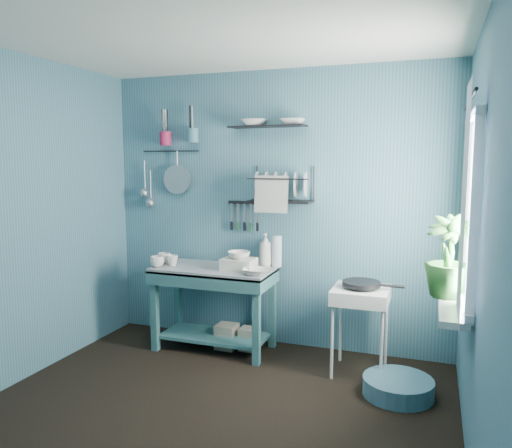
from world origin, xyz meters
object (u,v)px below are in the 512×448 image
(frying_pan, at_px, (361,284))
(dish_rack, at_px, (281,184))
(mug_right, at_px, (164,258))
(mug_mid, at_px, (173,260))
(utensil_cup_teal, at_px, (193,135))
(wash_tub, at_px, (239,264))
(potted_plant, at_px, (449,256))
(utensil_cup_magenta, at_px, (165,139))
(mug_left, at_px, (157,262))
(hotplate_stand, at_px, (360,331))
(storage_tin_small, at_px, (248,339))
(storage_tin_large, at_px, (227,336))
(soap_bottle, at_px, (265,250))
(colander, at_px, (177,179))
(floor_basin, at_px, (398,387))
(water_bottle, at_px, (277,251))
(work_counter, at_px, (214,308))

(frying_pan, height_order, dish_rack, dish_rack)
(mug_right, bearing_deg, mug_mid, -26.57)
(dish_rack, distance_m, utensil_cup_teal, 0.98)
(wash_tub, xyz_separation_m, potted_plant, (1.68, -0.61, 0.29))
(mug_right, xyz_separation_m, utensil_cup_magenta, (-0.11, 0.27, 1.10))
(frying_pan, bearing_deg, mug_left, -177.48)
(wash_tub, distance_m, hotplate_stand, 1.16)
(wash_tub, xyz_separation_m, storage_tin_small, (0.05, 0.10, -0.70))
(potted_plant, height_order, storage_tin_large, potted_plant)
(soap_bottle, relative_size, potted_plant, 0.57)
(utensil_cup_teal, xyz_separation_m, potted_plant, (2.25, -0.90, -0.84))
(mug_mid, bearing_deg, dish_rack, 16.57)
(storage_tin_small, bearing_deg, soap_bottle, 45.00)
(frying_pan, height_order, colander, colander)
(frying_pan, relative_size, storage_tin_large, 1.36)
(dish_rack, height_order, utensil_cup_teal, utensil_cup_teal)
(frying_pan, relative_size, floor_basin, 0.59)
(mug_left, bearing_deg, frying_pan, 2.52)
(hotplate_stand, distance_m, colander, 2.20)
(wash_tub, xyz_separation_m, utensil_cup_magenta, (-0.86, 0.29, 1.10))
(utensil_cup_magenta, height_order, colander, utensil_cup_magenta)
(soap_bottle, distance_m, dish_rack, 0.60)
(hotplate_stand, height_order, utensil_cup_magenta, utensil_cup_magenta)
(wash_tub, distance_m, floor_basin, 1.61)
(colander, xyz_separation_m, storage_tin_small, (0.81, -0.22, -1.42))
(mug_right, relative_size, hotplate_stand, 0.18)
(soap_bottle, bearing_deg, wash_tub, -127.69)
(floor_basin, bearing_deg, storage_tin_small, 160.60)
(mug_right, distance_m, storage_tin_large, 0.92)
(utensil_cup_teal, relative_size, colander, 0.46)
(water_bottle, height_order, frying_pan, water_bottle)
(work_counter, distance_m, wash_tub, 0.50)
(storage_tin_large, bearing_deg, frying_pan, -6.17)
(wash_tub, height_order, water_bottle, water_bottle)
(soap_bottle, distance_m, storage_tin_large, 0.87)
(frying_pan, bearing_deg, potted_plant, -41.61)
(soap_bottle, height_order, utensil_cup_magenta, utensil_cup_magenta)
(mug_right, relative_size, utensil_cup_teal, 0.95)
(hotplate_stand, xyz_separation_m, utensil_cup_teal, (-1.63, 0.35, 1.58))
(mug_mid, relative_size, wash_tub, 0.36)
(colander, relative_size, storage_tin_large, 1.27)
(dish_rack, distance_m, utensil_cup_magenta, 1.24)
(mug_right, xyz_separation_m, soap_bottle, (0.92, 0.20, 0.10))
(soap_bottle, relative_size, water_bottle, 1.07)
(storage_tin_large, distance_m, storage_tin_small, 0.20)
(work_counter, height_order, floor_basin, work_counter)
(dish_rack, relative_size, floor_basin, 1.08)
(floor_basin, bearing_deg, colander, 162.22)
(water_bottle, bearing_deg, potted_plant, -31.06)
(potted_plant, bearing_deg, work_counter, 161.95)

